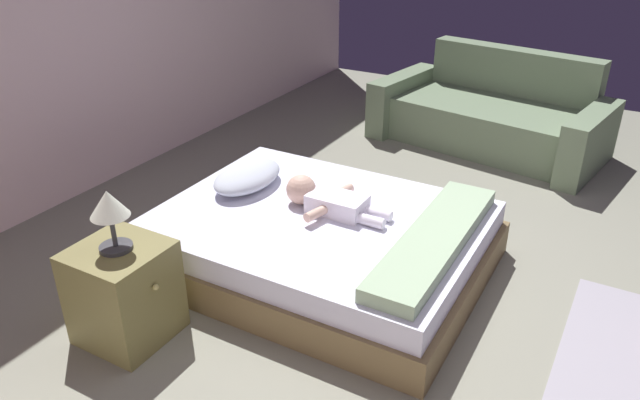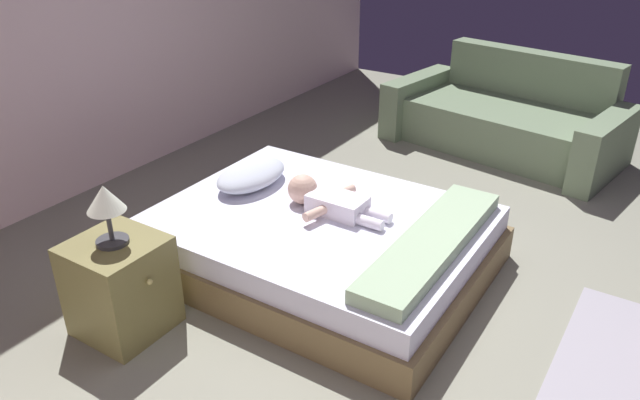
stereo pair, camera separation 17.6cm
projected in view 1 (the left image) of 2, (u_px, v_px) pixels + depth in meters
ground_plane at (463, 290)px, 3.54m from camera, size 8.00×8.00×0.00m
bed at (320, 241)px, 3.69m from camera, size 1.49×1.92×0.36m
pillow at (247, 176)px, 3.92m from camera, size 0.56×0.34×0.14m
baby at (326, 199)px, 3.64m from camera, size 0.49×0.67×0.18m
toothbrush at (342, 193)px, 3.84m from camera, size 0.04×0.16×0.02m
couch at (494, 115)px, 5.47m from camera, size 1.34×2.10×0.80m
nightstand at (124, 293)px, 3.07m from camera, size 0.43×0.46×0.52m
lamp at (109, 209)px, 2.85m from camera, size 0.19×0.19×0.32m
blanket at (435, 239)px, 3.27m from camera, size 1.34×0.29×0.08m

